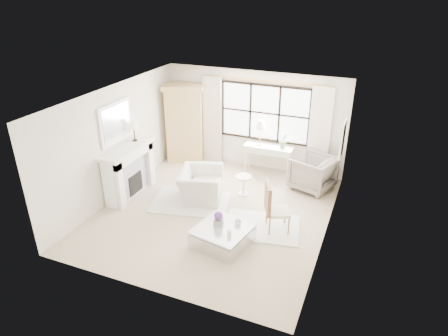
{
  "coord_description": "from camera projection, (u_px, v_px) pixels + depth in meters",
  "views": [
    {
      "loc": [
        3.18,
        -7.16,
        4.87
      ],
      "look_at": [
        0.16,
        0.2,
        1.06
      ],
      "focal_mm": 32.0,
      "sensor_mm": 36.0,
      "label": 1
    }
  ],
  "objects": [
    {
      "name": "wingback_chair",
      "position": [
        313.0,
        173.0,
        10.01
      ],
      "size": [
        1.21,
        1.19,
        0.87
      ],
      "primitive_type": "imported",
      "rotation": [
        0.0,
        0.0,
        -1.89
      ],
      "color": "gray",
      "rests_on": "floor"
    },
    {
      "name": "wall_back",
      "position": [
        254.0,
        120.0,
        10.88
      ],
      "size": [
        5.0,
        0.0,
        5.0
      ],
      "primitive_type": "plane",
      "rotation": [
        1.57,
        0.0,
        0.0
      ],
      "color": "white",
      "rests_on": "ground"
    },
    {
      "name": "console_lamp",
      "position": [
        260.0,
        125.0,
        10.48
      ],
      "size": [
        0.28,
        0.28,
        0.69
      ],
      "color": "#AE803C",
      "rests_on": "console_table"
    },
    {
      "name": "mirror_glass",
      "position": [
        117.0,
        123.0,
        9.21
      ],
      "size": [
        0.02,
        1.0,
        0.8
      ],
      "primitive_type": "cube",
      "color": "silver",
      "rests_on": "wall_left"
    },
    {
      "name": "pillar_candle",
      "position": [
        229.0,
        233.0,
        7.66
      ],
      "size": [
        0.09,
        0.09,
        0.12
      ],
      "primitive_type": "cylinder",
      "color": "white",
      "rests_on": "coffee_table"
    },
    {
      "name": "french_chair",
      "position": [
        276.0,
        217.0,
        8.39
      ],
      "size": [
        0.64,
        0.64,
        1.08
      ],
      "rotation": [
        0.0,
        0.0,
        2.01
      ],
      "color": "olive",
      "rests_on": "floor"
    },
    {
      "name": "side_table",
      "position": [
        243.0,
        183.0,
        9.76
      ],
      "size": [
        0.4,
        0.4,
        0.51
      ],
      "color": "white",
      "rests_on": "floor"
    },
    {
      "name": "wall_left",
      "position": [
        117.0,
        142.0,
        9.44
      ],
      "size": [
        0.0,
        5.5,
        5.5
      ],
      "primitive_type": "plane",
      "rotation": [
        1.57,
        0.0,
        1.57
      ],
      "color": "beige",
      "rests_on": "ground"
    },
    {
      "name": "planter_flowers",
      "position": [
        218.0,
        216.0,
        7.91
      ],
      "size": [
        0.17,
        0.17,
        0.17
      ],
      "primitive_type": "sphere",
      "color": "#5E327D",
      "rests_on": "planter_box"
    },
    {
      "name": "club_armchair",
      "position": [
        201.0,
        185.0,
        9.6
      ],
      "size": [
        1.25,
        1.34,
        0.72
      ],
      "primitive_type": "imported",
      "rotation": [
        0.0,
        0.0,
        1.85
      ],
      "color": "beige",
      "rests_on": "floor"
    },
    {
      "name": "curtain_right",
      "position": [
        319.0,
        134.0,
        10.23
      ],
      "size": [
        0.55,
        0.1,
        2.47
      ],
      "primitive_type": "cube",
      "color": "white",
      "rests_on": "ground"
    },
    {
      "name": "rug_right",
      "position": [
        262.0,
        226.0,
        8.61
      ],
      "size": [
        1.77,
        1.45,
        0.03
      ],
      "primitive_type": "cube",
      "rotation": [
        0.0,
        0.0,
        0.18
      ],
      "color": "white",
      "rests_on": "floor"
    },
    {
      "name": "coffee_vase",
      "position": [
        238.0,
        221.0,
        8.0
      ],
      "size": [
        0.19,
        0.19,
        0.15
      ],
      "primitive_type": "imported",
      "rotation": [
        0.0,
        0.0,
        0.37
      ],
      "color": "silver",
      "rests_on": "coffee_table"
    },
    {
      "name": "wall_front",
      "position": [
        144.0,
        224.0,
        6.29
      ],
      "size": [
        5.0,
        0.0,
        5.0
      ],
      "primitive_type": "plane",
      "rotation": [
        -1.57,
        0.0,
        0.0
      ],
      "color": "beige",
      "rests_on": "ground"
    },
    {
      "name": "curtain_left",
      "position": [
        212.0,
        120.0,
        11.26
      ],
      "size": [
        0.55,
        0.1,
        2.47
      ],
      "primitive_type": "cube",
      "color": "beige",
      "rests_on": "ground"
    },
    {
      "name": "wall_right",
      "position": [
        332.0,
        178.0,
        7.73
      ],
      "size": [
        0.0,
        5.5,
        5.5
      ],
      "primitive_type": "plane",
      "rotation": [
        1.57,
        0.0,
        -1.57
      ],
      "color": "beige",
      "rests_on": "ground"
    },
    {
      "name": "fireplace",
      "position": [
        128.0,
        170.0,
        9.67
      ],
      "size": [
        0.58,
        1.66,
        1.26
      ],
      "color": "white",
      "rests_on": "ground"
    },
    {
      "name": "console_table",
      "position": [
        268.0,
        160.0,
        10.83
      ],
      "size": [
        1.3,
        0.45,
        0.8
      ],
      "rotation": [
        0.0,
        0.0,
        0.0
      ],
      "color": "white",
      "rests_on": "floor"
    },
    {
      "name": "art_frame",
      "position": [
        343.0,
        139.0,
        9.07
      ],
      "size": [
        0.04,
        0.62,
        0.82
      ],
      "primitive_type": "cube",
      "color": "white",
      "rests_on": "wall_right"
    },
    {
      "name": "mirror_frame",
      "position": [
        116.0,
        122.0,
        9.22
      ],
      "size": [
        0.05,
        1.15,
        0.95
      ],
      "primitive_type": "cube",
      "color": "white",
      "rests_on": "wall_left"
    },
    {
      "name": "mantel_lamp",
      "position": [
        133.0,
        126.0,
        9.58
      ],
      "size": [
        0.22,
        0.22,
        0.51
      ],
      "color": "black",
      "rests_on": "fireplace"
    },
    {
      "name": "coffee_table",
      "position": [
        223.0,
        236.0,
        8.0
      ],
      "size": [
        1.17,
        1.17,
        0.38
      ],
      "rotation": [
        0.0,
        0.0,
        -0.19
      ],
      "color": "silver",
      "rests_on": "floor"
    },
    {
      "name": "rug_left",
      "position": [
        191.0,
        202.0,
        9.54
      ],
      "size": [
        2.02,
        1.61,
        0.03
      ],
      "primitive_type": "cube",
      "rotation": [
        0.0,
        0.0,
        0.21
      ],
      "color": "silver",
      "rests_on": "floor"
    },
    {
      "name": "orchid_plant",
      "position": [
        284.0,
        140.0,
        10.44
      ],
      "size": [
        0.3,
        0.29,
        0.43
      ],
      "primitive_type": "imported",
      "rotation": [
        0.0,
        0.0,
        0.64
      ],
      "color": "#5D744D",
      "rests_on": "console_table"
    },
    {
      "name": "art_canvas",
      "position": [
        342.0,
        139.0,
        9.08
      ],
      "size": [
        0.01,
        0.52,
        0.72
      ],
      "primitive_type": "cube",
      "color": "#BAAC90",
      "rests_on": "wall_right"
    },
    {
      "name": "curtain_rod",
      "position": [
        266.0,
        81.0,
        10.23
      ],
      "size": [
        3.3,
        0.04,
        0.04
      ],
      "primitive_type": "cylinder",
      "rotation": [
        0.0,
        1.57,
        0.0
      ],
      "color": "#C59044",
      "rests_on": "wall_back"
    },
    {
      "name": "armoire",
      "position": [
        185.0,
        123.0,
        11.34
      ],
      "size": [
        1.29,
        1.04,
        2.24
      ],
      "rotation": [
        0.0,
        0.0,
        0.35
      ],
      "color": "tan",
      "rests_on": "floor"
    },
    {
      "name": "planter_box",
      "position": [
        218.0,
        222.0,
        7.98
      ],
      "size": [
        0.2,
        0.2,
        0.13
      ],
      "primitive_type": "cube",
      "rotation": [
        0.0,
        0.0,
        0.16
      ],
      "color": "gray",
      "rests_on": "coffee_table"
    },
    {
      "name": "ceiling",
      "position": [
        213.0,
        97.0,
        8.0
      ],
      "size": [
        5.5,
        5.5,
        0.0
      ],
      "primitive_type": "plane",
      "rotation": [
        3.14,
        0.0,
        0.0
      ],
      "color": "white",
      "rests_on": "ground"
    },
    {
      "name": "window_frame",
      "position": [
        265.0,
        113.0,
        10.64
      ],
      "size": [
        2.5,
        0.04,
        1.5
      ],
      "primitive_type": null,
      "color": "black",
      "rests_on": "wall_back"
    },
    {
      "name": "floor",
      "position": [
        214.0,
        212.0,
        9.17
      ],
      "size": [
        5.5,
        5.5,
        0.0
      ],
      "primitive_type": "plane",
      "color": "#C4AE92",
      "rests_on": "ground"
    },
    {
      "name": "window_pane",
      "position": [
        265.0,
        113.0,
        10.65
      ],
      "size": [
        2.4,
        0.02,
        1.5
      ],
      "primitive_type": "cube",
      "color": "white",
      "rests_on": "wall_back"
    }
  ]
}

